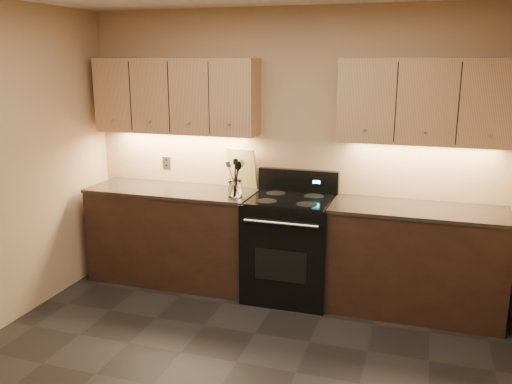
{
  "coord_description": "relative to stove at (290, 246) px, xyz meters",
  "views": [
    {
      "loc": [
        1.21,
        -2.87,
        2.14
      ],
      "look_at": [
        -0.17,
        1.45,
        1.03
      ],
      "focal_mm": 38.0,
      "sensor_mm": 36.0,
      "label": 1
    }
  ],
  "objects": [
    {
      "name": "outlet_plate",
      "position": [
        -1.38,
        0.31,
        0.64
      ],
      "size": [
        0.08,
        0.01,
        0.12
      ],
      "primitive_type": "cube",
      "color": "#B2B5BA",
      "rests_on": "wall_back"
    },
    {
      "name": "utensil_crock",
      "position": [
        -0.5,
        -0.08,
        0.52
      ],
      "size": [
        0.16,
        0.16,
        0.16
      ],
      "color": "white",
      "rests_on": "counter_left"
    },
    {
      "name": "upper_cab_left",
      "position": [
        -1.18,
        0.17,
        1.32
      ],
      "size": [
        1.6,
        0.3,
        0.7
      ],
      "primitive_type": "cube",
      "color": "tan",
      "rests_on": "wall_back"
    },
    {
      "name": "cutting_board",
      "position": [
        -0.56,
        0.28,
        0.64
      ],
      "size": [
        0.32,
        0.15,
        0.39
      ],
      "primitive_type": "cube",
      "rotation": [
        0.17,
        0.0,
        -0.22
      ],
      "color": "tan",
      "rests_on": "counter_left"
    },
    {
      "name": "upper_cab_right",
      "position": [
        1.1,
        0.17,
        1.32
      ],
      "size": [
        1.44,
        0.3,
        0.7
      ],
      "primitive_type": "cube",
      "color": "tan",
      "rests_on": "wall_back"
    },
    {
      "name": "steel_spatula",
      "position": [
        -0.47,
        -0.08,
        0.64
      ],
      "size": [
        0.18,
        0.15,
        0.36
      ],
      "primitive_type": null,
      "rotation": [
        0.2,
        -0.23,
        -0.24
      ],
      "color": "silver",
      "rests_on": "utensil_crock"
    },
    {
      "name": "wooden_spoon",
      "position": [
        -0.54,
        -0.1,
        0.63
      ],
      "size": [
        0.15,
        0.14,
        0.33
      ],
      "primitive_type": null,
      "rotation": [
        -0.2,
        0.3,
        0.13
      ],
      "color": "tan",
      "rests_on": "utensil_crock"
    },
    {
      "name": "counter_left",
      "position": [
        -1.18,
        0.02,
        -0.01
      ],
      "size": [
        1.62,
        0.62,
        0.93
      ],
      "color": "black",
      "rests_on": "ground"
    },
    {
      "name": "counter_right",
      "position": [
        1.1,
        0.02,
        -0.01
      ],
      "size": [
        1.46,
        0.62,
        0.93
      ],
      "color": "black",
      "rests_on": "ground"
    },
    {
      "name": "wall_back",
      "position": [
        -0.08,
        0.32,
        0.82
      ],
      "size": [
        4.0,
        0.04,
        2.6
      ],
      "primitive_type": "cube",
      "color": "tan",
      "rests_on": "ground"
    },
    {
      "name": "black_spoon",
      "position": [
        -0.51,
        -0.07,
        0.63
      ],
      "size": [
        0.13,
        0.15,
        0.34
      ],
      "primitive_type": null,
      "rotation": [
        0.29,
        0.19,
        0.11
      ],
      "color": "black",
      "rests_on": "utensil_crock"
    },
    {
      "name": "black_turner",
      "position": [
        -0.49,
        -0.11,
        0.64
      ],
      "size": [
        0.12,
        0.19,
        0.35
      ],
      "primitive_type": null,
      "rotation": [
        -0.28,
        0.03,
        0.28
      ],
      "color": "black",
      "rests_on": "utensil_crock"
    },
    {
      "name": "stove",
      "position": [
        0.0,
        0.0,
        0.0
      ],
      "size": [
        0.76,
        0.68,
        1.14
      ],
      "color": "black",
      "rests_on": "ground"
    }
  ]
}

